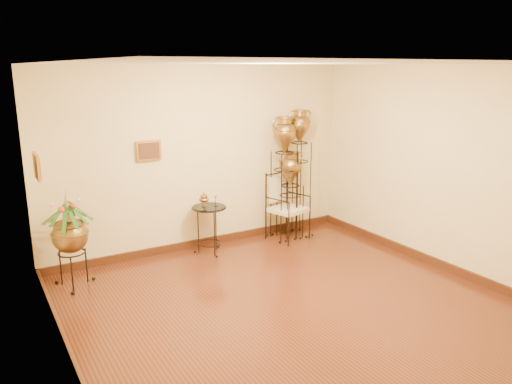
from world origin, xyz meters
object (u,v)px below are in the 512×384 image
amphora_tall (299,172)px  planter_urn (70,231)px  side_table (209,229)px  armchair (288,207)px  amphora_mid (284,177)px

amphora_tall → planter_urn: (-3.67, -0.20, -0.34)m
amphora_tall → side_table: amphora_tall is taller
planter_urn → armchair: size_ratio=1.22×
amphora_tall → armchair: (-0.25, -0.07, -0.54)m
amphora_tall → side_table: size_ratio=2.30×
armchair → amphora_tall: bearing=1.0°
armchair → side_table: bearing=161.6°
amphora_tall → amphora_mid: bearing=180.0°
amphora_mid → armchair: (0.03, -0.07, -0.48)m
amphora_tall → armchair: size_ratio=1.94×
amphora_mid → amphora_tall: bearing=0.0°
amphora_tall → planter_urn: 3.69m
planter_urn → amphora_tall: bearing=3.1°
side_table → amphora_tall: bearing=-0.0°
amphora_tall → armchair: 0.60m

